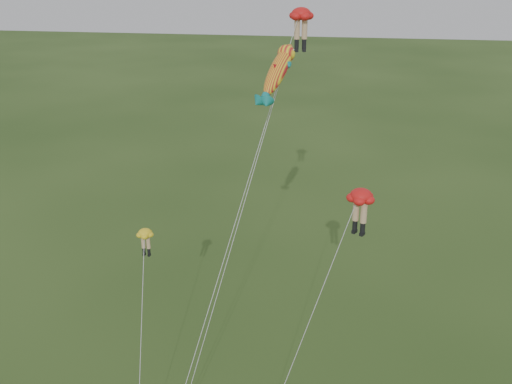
# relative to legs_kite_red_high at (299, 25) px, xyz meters

# --- Properties ---
(legs_kite_red_high) EXTENTS (6.03, 13.25, 19.82)m
(legs_kite_red_high) POSITION_rel_legs_kite_red_high_xyz_m (0.00, 0.00, 0.00)
(legs_kite_red_high) COLOR red
(legs_kite_red_high) RESTS_ON ground
(legs_kite_red_mid) EXTENTS (5.27, 6.12, 12.19)m
(legs_kite_red_mid) POSITION_rel_legs_kite_red_high_xyz_m (3.60, -6.22, -7.44)
(legs_kite_red_mid) COLOR red
(legs_kite_red_mid) RESTS_ON ground
(legs_kite_yellow) EXTENTS (1.73, 7.26, 9.57)m
(legs_kite_yellow) POSITION_rel_legs_kite_red_high_xyz_m (-6.94, -7.08, -10.20)
(legs_kite_yellow) COLOR yellow
(legs_kite_yellow) RESTS_ON ground
(fish_kite) EXTENTS (5.24, 8.20, 18.71)m
(fish_kite) POSITION_rel_legs_kite_red_high_xyz_m (-0.58, -4.50, -1.66)
(fish_kite) COLOR yellow
(fish_kite) RESTS_ON ground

